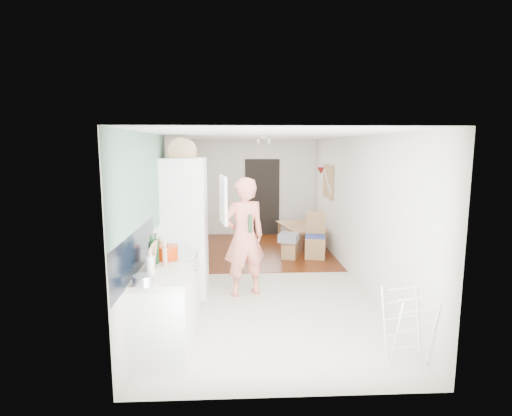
{
  "coord_description": "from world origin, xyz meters",
  "views": [
    {
      "loc": [
        -0.45,
        -6.9,
        2.33
      ],
      "look_at": [
        -0.12,
        0.2,
        1.23
      ],
      "focal_mm": 28.0,
      "sensor_mm": 36.0,
      "label": 1
    }
  ],
  "objects": [
    {
      "name": "pepper_mill_front",
      "position": [
        -1.32,
        -2.26,
        1.03
      ],
      "size": [
        0.07,
        0.07,
        0.22
      ],
      "primitive_type": "cylinder",
      "rotation": [
        0.0,
        0.0,
        0.28
      ],
      "color": "tan",
      "rests_on": "worktop"
    },
    {
      "name": "floor",
      "position": [
        0.0,
        0.0,
        0.0
      ],
      "size": [
        3.2,
        7.0,
        0.01
      ],
      "primitive_type": "cube",
      "color": "beige",
      "rests_on": "ground"
    },
    {
      "name": "sage_wall_panel",
      "position": [
        -1.59,
        -2.0,
        1.85
      ],
      "size": [
        0.02,
        3.0,
        1.3
      ],
      "primitive_type": "cube",
      "color": "slate",
      "rests_on": "room_shell"
    },
    {
      "name": "cooker_top",
      "position": [
        -1.3,
        -1.8,
        0.9
      ],
      "size": [
        0.6,
        0.6,
        0.04
      ],
      "primitive_type": "cube",
      "color": "silver",
      "rests_on": "room_shell"
    },
    {
      "name": "bottle_c",
      "position": [
        -1.41,
        -2.66,
        1.03
      ],
      "size": [
        0.11,
        0.11,
        0.23
      ],
      "primitive_type": "cylinder",
      "rotation": [
        0.0,
        0.0,
        -0.23
      ],
      "color": "silver",
      "rests_on": "worktop"
    },
    {
      "name": "bottle_b",
      "position": [
        -1.44,
        -2.17,
        1.07
      ],
      "size": [
        0.08,
        0.08,
        0.3
      ],
      "primitive_type": "cylinder",
      "rotation": [
        0.0,
        0.0,
        -0.18
      ],
      "color": "#1A3D1E",
      "rests_on": "worktop"
    },
    {
      "name": "range_cooker",
      "position": [
        -1.3,
        -1.8,
        0.44
      ],
      "size": [
        0.6,
        0.6,
        0.88
      ],
      "primitive_type": "cube",
      "color": "white",
      "rests_on": "room_shell"
    },
    {
      "name": "worktop",
      "position": [
        -1.3,
        -2.55,
        0.89
      ],
      "size": [
        0.62,
        0.92,
        0.06
      ],
      "primitive_type": "cube",
      "color": "beige",
      "rests_on": "room_shell"
    },
    {
      "name": "grey_drape",
      "position": [
        0.6,
        1.09,
        0.46
      ],
      "size": [
        0.49,
        0.49,
        0.17
      ],
      "primitive_type": "cube",
      "rotation": [
        0.0,
        0.0,
        -0.36
      ],
      "color": "gray",
      "rests_on": "stool"
    },
    {
      "name": "doorway_recess",
      "position": [
        0.2,
        3.48,
        1.0
      ],
      "size": [
        0.9,
        0.04,
        2.0
      ],
      "primitive_type": "cube",
      "color": "black",
      "rests_on": "room_shell"
    },
    {
      "name": "room_shell",
      "position": [
        0.0,
        0.0,
        1.25
      ],
      "size": [
        3.2,
        7.0,
        2.5
      ],
      "primitive_type": null,
      "color": "beige",
      "rests_on": "ground"
    },
    {
      "name": "pepper_mill_back",
      "position": [
        -1.41,
        -2.02,
        1.03
      ],
      "size": [
        0.07,
        0.07,
        0.23
      ],
      "primitive_type": "cylinder",
      "rotation": [
        0.0,
        0.0,
        -0.18
      ],
      "color": "tan",
      "rests_on": "worktop"
    },
    {
      "name": "chopping_boards",
      "position": [
        -1.41,
        -2.53,
        1.09
      ],
      "size": [
        0.04,
        0.25,
        0.34
      ],
      "primitive_type": null,
      "rotation": [
        0.0,
        0.0,
        0.03
      ],
      "color": "tan",
      "rests_on": "worktop"
    },
    {
      "name": "bottle_a",
      "position": [
        -1.45,
        -2.34,
        1.08
      ],
      "size": [
        0.09,
        0.09,
        0.31
      ],
      "primitive_type": "cylinder",
      "rotation": [
        0.0,
        0.0,
        -0.31
      ],
      "color": "#1A3D1E",
      "rests_on": "worktop"
    },
    {
      "name": "red_casserole",
      "position": [
        -1.35,
        -1.99,
        1.01
      ],
      "size": [
        0.34,
        0.34,
        0.17
      ],
      "primitive_type": "cylinder",
      "rotation": [
        0.0,
        0.0,
        -0.2
      ],
      "color": "#C22D03",
      "rests_on": "cooker_top"
    },
    {
      "name": "wall_sconce",
      "position": [
        1.54,
        2.55,
        1.75
      ],
      "size": [
        0.18,
        0.18,
        0.16
      ],
      "primitive_type": "cone",
      "color": "maroon",
      "rests_on": "room_shell"
    },
    {
      "name": "drying_rack",
      "position": [
        1.38,
        -2.92,
        0.4
      ],
      "size": [
        0.48,
        0.45,
        0.79
      ],
      "primitive_type": null,
      "rotation": [
        0.0,
        0.0,
        0.23
      ],
      "color": "white",
      "rests_on": "floor"
    },
    {
      "name": "bread_bin",
      "position": [
        -1.28,
        -0.72,
        2.26
      ],
      "size": [
        0.47,
        0.46,
        0.22
      ],
      "primitive_type": null,
      "rotation": [
        0.0,
        0.0,
        -0.17
      ],
      "color": "tan",
      "rests_on": "fridge_housing"
    },
    {
      "name": "steel_pan",
      "position": [
        -1.42,
        -2.94,
        0.97
      ],
      "size": [
        0.21,
        0.21,
        0.11
      ],
      "primitive_type": "cylinder",
      "rotation": [
        0.0,
        0.0,
        0.01
      ],
      "color": "silver",
      "rests_on": "worktop"
    },
    {
      "name": "fridge_interior",
      "position": [
        -0.96,
        -0.78,
        1.55
      ],
      "size": [
        0.02,
        0.52,
        0.66
      ],
      "primitive_type": "cube",
      "color": "white",
      "rests_on": "room_shell"
    },
    {
      "name": "fridge_door",
      "position": [
        -0.66,
        -1.08,
        1.55
      ],
      "size": [
        0.14,
        0.56,
        0.7
      ],
      "primitive_type": "cube",
      "rotation": [
        0.0,
        0.0,
        -1.4
      ],
      "color": "white",
      "rests_on": "room_shell"
    },
    {
      "name": "dining_table",
      "position": [
        1.05,
        2.16,
        0.21
      ],
      "size": [
        0.9,
        1.32,
        0.43
      ],
      "primitive_type": "imported",
      "rotation": [
        0.0,
        0.0,
        1.76
      ],
      "color": "#946243",
      "rests_on": "floor"
    },
    {
      "name": "fridge_housing",
      "position": [
        -1.27,
        -0.78,
        1.07
      ],
      "size": [
        0.66,
        0.66,
        2.15
      ],
      "primitive_type": "cube",
      "color": "white",
      "rests_on": "room_shell"
    },
    {
      "name": "tile_splashback",
      "position": [
        -1.59,
        -2.55,
        1.15
      ],
      "size": [
        0.02,
        1.9,
        0.5
      ],
      "primitive_type": "cube",
      "color": "black",
      "rests_on": "room_shell"
    },
    {
      "name": "pinboard_frame",
      "position": [
        1.57,
        1.9,
        1.55
      ],
      "size": [
        0.0,
        0.94,
        0.74
      ],
      "primitive_type": "cube",
      "color": "#946243",
      "rests_on": "room_shell"
    },
    {
      "name": "held_bottle",
      "position": [
        -0.26,
        -1.02,
        1.18
      ],
      "size": [
        0.06,
        0.06,
        0.28
      ],
      "primitive_type": "cylinder",
      "color": "#1A3D1E",
      "rests_on": "person"
    },
    {
      "name": "stool",
      "position": [
        0.62,
        1.13,
        0.19
      ],
      "size": [
        0.36,
        0.36,
        0.38
      ],
      "primitive_type": null,
      "rotation": [
        0.0,
        0.0,
        -0.31
      ],
      "color": "#946243",
      "rests_on": "floor"
    },
    {
      "name": "dining_chair",
      "position": [
        1.17,
        1.16,
        0.48
      ],
      "size": [
        0.48,
        0.48,
        0.97
      ],
      "primitive_type": null,
      "rotation": [
        0.0,
        0.0,
        -0.21
      ],
      "color": "#946243",
      "rests_on": "floor"
    },
    {
      "name": "person",
      "position": [
        -0.35,
        -0.84,
        1.1
      ],
      "size": [
        0.93,
        0.76,
        2.2
      ],
      "primitive_type": "imported",
      "rotation": [
        0.0,
        0.0,
        3.48
      ],
      "color": "#EB8269",
      "rests_on": "floor"
    },
    {
      "name": "pinboard",
      "position": [
        1.58,
        1.9,
        1.55
      ],
      "size": [
        0.03,
        0.9,
        0.7
      ],
      "primitive_type": "cube",
      "color": "tan",
      "rests_on": "room_shell"
    },
    {
      "name": "wood_floor_overlay",
      "position": [
        0.0,
        1.85,
        0.01
      ],
      "size": [
        3.2,
        3.3,
        0.01
      ],
      "primitive_type": "cube",
      "color": "#61310E",
      "rests_on": "room_shell"
    },
    {
      "name": "base_cabinet",
      "position": [
        -1.3,
        -2.55,
        0.43
      ],
      "size": [
        0.6,
        0.9,
        0.86
      ],
      "primitive_type": "cube",
      "color": "white",
      "rests_on": "room_shell"
    }
  ]
}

